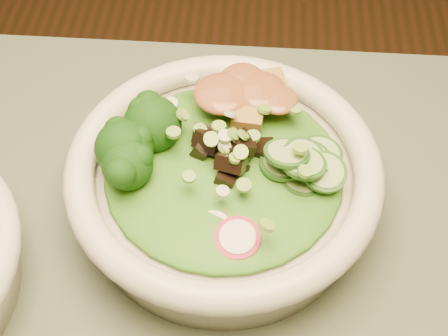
# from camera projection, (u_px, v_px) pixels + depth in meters

# --- Properties ---
(salad_bowl) EXTENTS (0.26, 0.26, 0.07)m
(salad_bowl) POSITION_uv_depth(u_px,v_px,m) (224.00, 182.00, 0.53)
(salad_bowl) COLOR silver
(salad_bowl) RESTS_ON dining_table
(lettuce_bed) EXTENTS (0.20, 0.20, 0.02)m
(lettuce_bed) POSITION_uv_depth(u_px,v_px,m) (224.00, 167.00, 0.51)
(lettuce_bed) COLOR #1E6014
(lettuce_bed) RESTS_ON salad_bowl
(broccoli_florets) EXTENTS (0.09, 0.09, 0.04)m
(broccoli_florets) POSITION_uv_depth(u_px,v_px,m) (150.00, 147.00, 0.51)
(broccoli_florets) COLOR black
(broccoli_florets) RESTS_ON salad_bowl
(radish_slices) EXTENTS (0.11, 0.06, 0.02)m
(radish_slices) POSITION_uv_depth(u_px,v_px,m) (212.00, 231.00, 0.47)
(radish_slices) COLOR maroon
(radish_slices) RESTS_ON salad_bowl
(cucumber_slices) EXTENTS (0.08, 0.08, 0.04)m
(cucumber_slices) POSITION_uv_depth(u_px,v_px,m) (302.00, 171.00, 0.50)
(cucumber_slices) COLOR #8EC56D
(cucumber_slices) RESTS_ON salad_bowl
(mushroom_heap) EXTENTS (0.08, 0.08, 0.04)m
(mushroom_heap) POSITION_uv_depth(u_px,v_px,m) (227.00, 146.00, 0.51)
(mushroom_heap) COLOR black
(mushroom_heap) RESTS_ON salad_bowl
(tofu_cubes) EXTENTS (0.10, 0.08, 0.04)m
(tofu_cubes) POSITION_uv_depth(u_px,v_px,m) (239.00, 105.00, 0.54)
(tofu_cubes) COLOR olive
(tofu_cubes) RESTS_ON salad_bowl
(peanut_sauce) EXTENTS (0.07, 0.05, 0.02)m
(peanut_sauce) POSITION_uv_depth(u_px,v_px,m) (239.00, 94.00, 0.53)
(peanut_sauce) COLOR brown
(peanut_sauce) RESTS_ON tofu_cubes
(scallion_garnish) EXTENTS (0.19, 0.19, 0.02)m
(scallion_garnish) POSITION_uv_depth(u_px,v_px,m) (224.00, 149.00, 0.50)
(scallion_garnish) COLOR olive
(scallion_garnish) RESTS_ON salad_bowl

